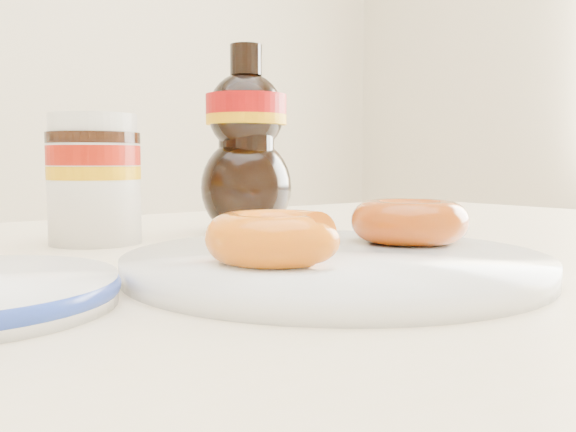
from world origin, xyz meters
TOP-DOWN VIEW (x-y plane):
  - dining_table at (0.00, 0.10)m, footprint 1.40×0.90m
  - plate at (0.04, 0.05)m, footprint 0.28×0.28m
  - donut_bitten at (-0.02, 0.04)m, footprint 0.10×0.10m
  - donut_whole at (0.12, 0.06)m, footprint 0.12×0.12m
  - nutella_jar at (-0.03, 0.30)m, footprint 0.08×0.08m
  - syrup_bottle at (0.13, 0.29)m, footprint 0.11×0.10m

SIDE VIEW (x-z plane):
  - dining_table at x=0.00m, z-range 0.29..1.04m
  - plate at x=0.04m, z-range 0.75..0.76m
  - donut_bitten at x=-0.02m, z-range 0.76..0.79m
  - donut_whole at x=0.12m, z-range 0.76..0.79m
  - nutella_jar at x=-0.03m, z-range 0.75..0.87m
  - syrup_bottle at x=0.13m, z-range 0.75..0.94m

